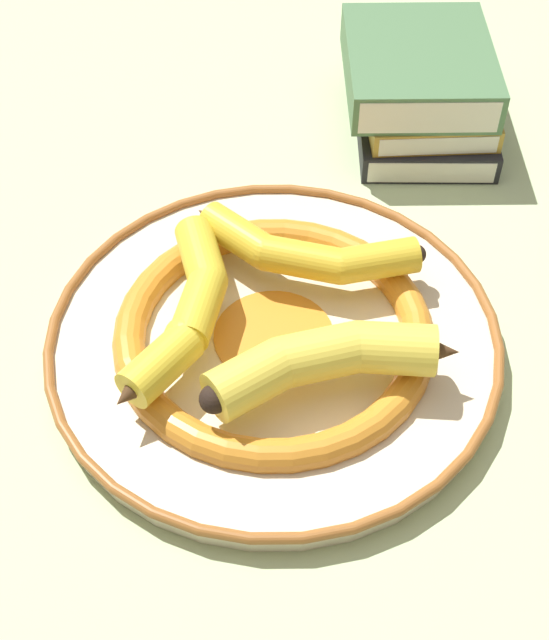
{
  "coord_description": "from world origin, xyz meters",
  "views": [
    {
      "loc": [
        -0.37,
        0.3,
        0.57
      ],
      "look_at": [
        -0.02,
        -0.0,
        0.04
      ],
      "focal_mm": 50.0,
      "sensor_mm": 36.0,
      "label": 1
    }
  ],
  "objects": [
    {
      "name": "book_stack",
      "position": [
        0.11,
        -0.3,
        0.05
      ],
      "size": [
        0.23,
        0.22,
        0.09
      ],
      "rotation": [
        0.0,
        0.0,
        2.56
      ],
      "color": "black",
      "rests_on": "ground_plane"
    },
    {
      "name": "banana_c",
      "position": [
        -0.09,
        0.0,
        0.05
      ],
      "size": [
        0.11,
        0.19,
        0.04
      ],
      "rotation": [
        0.0,
        0.0,
        -5.14
      ],
      "color": "yellow",
      "rests_on": "decorative_bowl"
    },
    {
      "name": "banana_a",
      "position": [
        0.02,
        0.05,
        0.05
      ],
      "size": [
        0.13,
        0.17,
        0.03
      ],
      "rotation": [
        0.0,
        0.0,
        -0.9
      ],
      "color": "yellow",
      "rests_on": "decorative_bowl"
    },
    {
      "name": "decorative_bowl",
      "position": [
        -0.02,
        -0.0,
        0.02
      ],
      "size": [
        0.37,
        0.37,
        0.04
      ],
      "color": "beige",
      "rests_on": "ground_plane"
    },
    {
      "name": "banana_b",
      "position": [
        0.01,
        -0.06,
        0.05
      ],
      "size": [
        0.17,
        0.13,
        0.03
      ],
      "rotation": [
        0.0,
        0.0,
        -2.52
      ],
      "color": "gold",
      "rests_on": "decorative_bowl"
    },
    {
      "name": "ground_plane",
      "position": [
        0.0,
        0.0,
        0.0
      ],
      "size": [
        2.8,
        2.8,
        0.0
      ],
      "primitive_type": "plane",
      "color": "#B2C693"
    }
  ]
}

